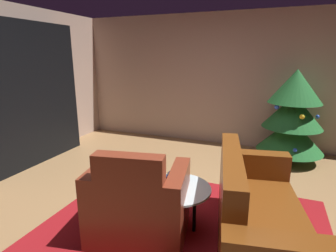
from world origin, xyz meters
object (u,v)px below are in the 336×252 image
(book_stack_on_table, at_px, (176,180))
(decorated_tree, at_px, (293,115))
(armchair_red, at_px, (138,205))
(bottle_on_table, at_px, (164,185))
(couch_red, at_px, (256,219))
(coffee_table, at_px, (176,191))
(bookshelf_unit, at_px, (32,94))

(book_stack_on_table, distance_m, decorated_tree, 2.67)
(armchair_red, relative_size, bottle_on_table, 3.81)
(couch_red, bearing_deg, decorated_tree, 81.82)
(armchair_red, height_order, book_stack_on_table, armchair_red)
(armchair_red, bearing_deg, book_stack_on_table, 49.18)
(bottle_on_table, bearing_deg, coffee_table, 73.24)
(couch_red, height_order, bottle_on_table, couch_red)
(coffee_table, bearing_deg, decorated_tree, 65.05)
(book_stack_on_table, height_order, bottle_on_table, bottle_on_table)
(armchair_red, bearing_deg, bottle_on_table, 18.35)
(armchair_red, height_order, bottle_on_table, armchair_red)
(armchair_red, distance_m, couch_red, 1.09)
(couch_red, relative_size, book_stack_on_table, 7.86)
(bookshelf_unit, relative_size, coffee_table, 3.20)
(coffee_table, xyz_separation_m, bottle_on_table, (-0.06, -0.18, 0.15))
(bookshelf_unit, relative_size, decorated_tree, 1.47)
(bookshelf_unit, distance_m, bottle_on_table, 3.04)
(book_stack_on_table, bearing_deg, bookshelf_unit, 162.29)
(coffee_table, bearing_deg, armchair_red, -137.74)
(bookshelf_unit, height_order, bottle_on_table, bookshelf_unit)
(bookshelf_unit, xyz_separation_m, decorated_tree, (3.95, 1.50, -0.34))
(armchair_red, height_order, decorated_tree, decorated_tree)
(book_stack_on_table, bearing_deg, armchair_red, -130.82)
(bottle_on_table, bearing_deg, book_stack_on_table, 81.22)
(bookshelf_unit, distance_m, book_stack_on_table, 3.00)
(bookshelf_unit, height_order, coffee_table, bookshelf_unit)
(bottle_on_table, xyz_separation_m, decorated_tree, (1.19, 2.62, 0.23))
(armchair_red, relative_size, coffee_table, 1.45)
(decorated_tree, bearing_deg, bookshelf_unit, -159.26)
(coffee_table, height_order, decorated_tree, decorated_tree)
(bookshelf_unit, height_order, book_stack_on_table, bookshelf_unit)
(coffee_table, bearing_deg, bottle_on_table, -106.76)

